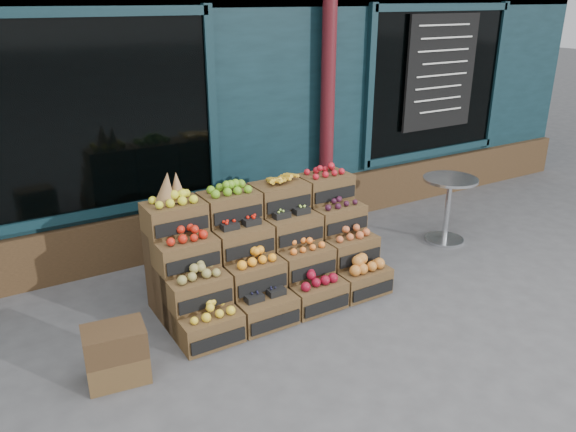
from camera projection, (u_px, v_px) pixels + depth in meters
ground at (342, 315)px, 5.50m from camera, size 60.00×60.00×0.00m
shop_facade at (153, 32)px, 8.71m from camera, size 12.00×6.24×4.80m
crate_display at (267, 257)px, 5.72m from camera, size 2.29×1.12×1.43m
spare_crates at (116, 354)px, 4.49m from camera, size 0.52×0.39×0.48m
bistro_table at (448, 202)px, 6.99m from camera, size 0.67×0.67×0.84m
shopkeeper at (132, 158)px, 6.92m from camera, size 0.86×0.66×2.11m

